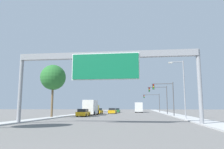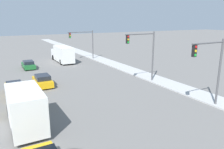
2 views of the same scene
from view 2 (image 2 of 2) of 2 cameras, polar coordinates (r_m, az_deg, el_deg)
sidewalk_right at (r=41.05m, az=0.87°, el=2.59°), size 3.00×120.00×0.15m
car_mid_left at (r=27.15m, az=-24.08°, el=-3.47°), size 1.82×4.72×1.47m
car_mid_center at (r=29.45m, az=-17.68°, el=-1.54°), size 1.89×4.29×1.50m
car_far_right at (r=40.73m, az=-21.00°, el=2.38°), size 1.84×4.26×1.39m
truck_box_primary at (r=44.85m, az=-12.79°, el=5.25°), size 2.43×8.77×3.19m
truck_box_secondary at (r=18.74m, az=-21.88°, el=-7.87°), size 2.38×7.11×3.27m
traffic_light_near_intersection at (r=22.24m, az=24.63°, el=2.71°), size 4.18×0.32×6.63m
traffic_light_mid_block at (r=29.12m, az=8.62°, el=6.61°), size 4.58×0.32×6.84m
traffic_light_far_intersection at (r=46.39m, az=-7.13°, el=8.99°), size 5.51×0.32×6.09m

